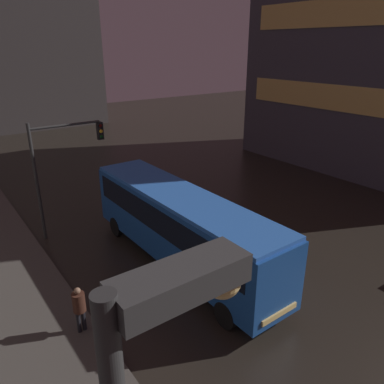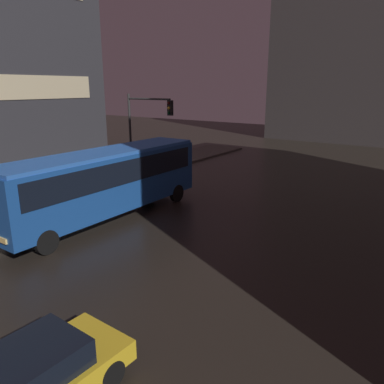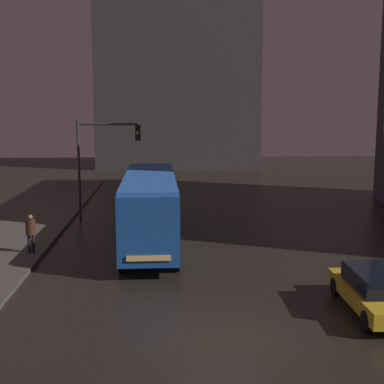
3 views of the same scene
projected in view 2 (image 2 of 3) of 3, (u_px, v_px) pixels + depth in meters
name	position (u px, v px, depth m)	size (l,w,h in m)	color
sidewalk_left	(19.00, 199.00, 21.90)	(4.00, 48.00, 0.15)	#47423D
building_far_backdrop	(359.00, 45.00, 44.93)	(18.07, 12.00, 22.46)	#383333
bus_near	(106.00, 178.00, 18.24)	(2.54, 11.41, 3.42)	#194793
pedestrian_mid	(17.00, 187.00, 20.10)	(0.52, 0.52, 1.73)	black
traffic_light_main	(144.00, 124.00, 24.13)	(3.68, 0.35, 5.95)	#2D2D2D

